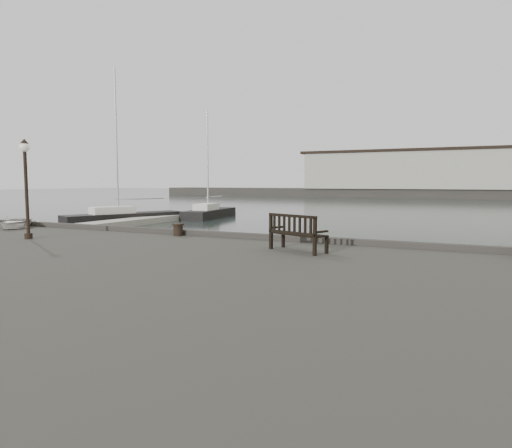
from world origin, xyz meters
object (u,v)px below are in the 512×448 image
at_px(dinghy, 16,222).
at_px(yacht_d, 210,215).
at_px(bollard_left, 178,230).
at_px(bench, 297,240).
at_px(lamp_post, 26,175).
at_px(yacht_b, 124,220).

bearing_deg(dinghy, yacht_d, 64.95).
bearing_deg(bollard_left, bench, -17.58).
bearing_deg(bench, yacht_d, 147.38).
xyz_separation_m(bollard_left, yacht_d, (-13.95, 25.04, -1.54)).
relative_size(bench, yacht_d, 0.17).
height_order(lamp_post, yacht_d, yacht_d).
xyz_separation_m(bench, dinghy, (-12.81, 1.01, -0.07)).
relative_size(bench, yacht_b, 0.13).
bearing_deg(bench, lamp_post, -150.29).
distance_m(bench, dinghy, 12.85).
xyz_separation_m(bench, yacht_d, (-19.04, 26.65, -1.64)).
height_order(bench, bollard_left, bench).
bearing_deg(bollard_left, yacht_b, 136.02).
xyz_separation_m(bollard_left, dinghy, (-7.72, -0.60, 0.03)).
xyz_separation_m(bench, yacht_b, (-22.80, 18.70, -1.63)).
height_order(bench, dinghy, bench).
relative_size(bollard_left, yacht_b, 0.03).
relative_size(bench, dinghy, 0.76).
bearing_deg(yacht_d, bollard_left, -69.22).
bearing_deg(lamp_post, yacht_b, 124.40).
bearing_deg(yacht_b, lamp_post, -31.87).
bearing_deg(dinghy, yacht_b, 80.73).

